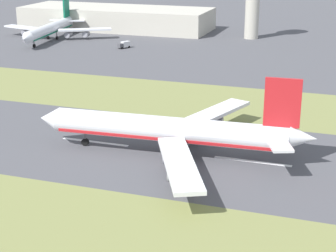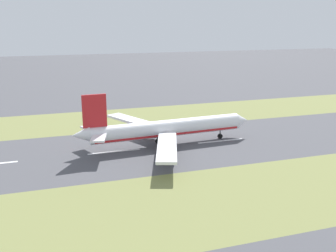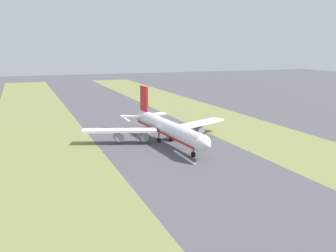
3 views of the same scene
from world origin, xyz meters
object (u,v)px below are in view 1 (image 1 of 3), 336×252
Objects in this scene: airplane_main_jet at (176,131)px; terminal_building at (116,18)px; airplane_parked_apron at (51,29)px; service_truck at (124,45)px.

terminal_building is (171.38, 90.56, -0.16)m from airplane_main_jet.
airplane_parked_apron is at bearing 39.84° from airplane_main_jet.
terminal_building is at bearing 27.15° from service_truck.
terminal_building is 46.27m from airplane_parked_apron.
service_truck is at bearing 28.16° from airplane_main_jet.
service_truck is at bearing -101.79° from airplane_parked_apron.
airplane_main_jet reaches higher than service_truck.
terminal_building is 1.73× the size of airplane_parked_apron.
terminal_building is at bearing -20.67° from airplane_parked_apron.
airplane_parked_apron is at bearing 159.33° from terminal_building.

